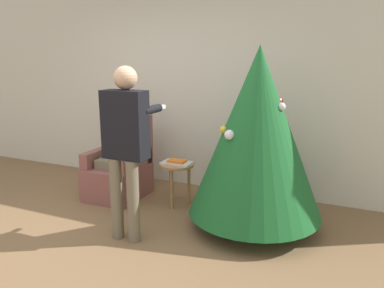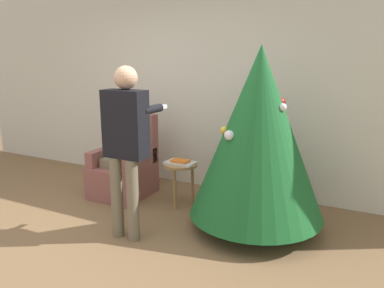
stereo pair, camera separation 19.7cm
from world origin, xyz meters
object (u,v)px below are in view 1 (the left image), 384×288
Objects in this scene: armchair at (120,170)px; person_seated at (117,146)px; person_standing at (126,138)px; christmas_tree at (257,132)px; side_stool at (177,171)px.

person_seated is at bearing -90.00° from armchair.
person_seated is 0.73× the size of person_standing.
christmas_tree reaches higher than armchair.
armchair reaches higher than side_stool.
person_standing is (0.75, -0.91, 0.35)m from person_seated.
christmas_tree is 1.97m from armchair.
person_seated is 0.86m from side_stool.
christmas_tree is 1.81× the size of armchair.
person_standing is at bearing -146.32° from christmas_tree.
armchair is 0.62× the size of person_standing.
christmas_tree is at bearing -12.41° from side_stool.
person_standing is 3.24× the size of side_stool.
person_standing reaches higher than side_stool.
person_standing is 1.12m from side_stool.
side_stool is (-1.01, 0.22, -0.59)m from christmas_tree.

